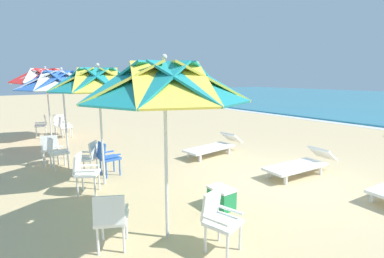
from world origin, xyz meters
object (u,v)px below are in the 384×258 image
at_px(beach_umbrella_0, 165,83).
at_px(plastic_chair_5, 50,148).
at_px(plastic_chair_2, 84,171).
at_px(plastic_chair_6, 56,151).
at_px(sun_lounger_2, 214,146).
at_px(beach_umbrella_3, 46,77).
at_px(cooler_box, 221,198).
at_px(plastic_chair_8, 59,123).
at_px(plastic_chair_3, 89,156).
at_px(beach_umbrella_2, 62,81).
at_px(plastic_chair_4, 107,156).
at_px(beach_umbrella_1, 98,81).
at_px(plastic_chair_0, 111,217).
at_px(sun_lounger_1, 301,164).
at_px(plastic_chair_7, 64,126).
at_px(plastic_chair_1, 219,217).
at_px(plastic_chair_9, 42,124).

relative_size(beach_umbrella_0, plastic_chair_5, 3.17).
distance_m(plastic_chair_2, plastic_chair_6, 2.09).
bearing_deg(sun_lounger_2, beach_umbrella_3, -146.47).
bearing_deg(cooler_box, plastic_chair_8, -174.49).
xyz_separation_m(plastic_chair_3, beach_umbrella_2, (-1.87, -0.07, 1.82)).
bearing_deg(cooler_box, plastic_chair_6, -155.35).
bearing_deg(plastic_chair_4, beach_umbrella_0, -4.65).
height_order(plastic_chair_4, plastic_chair_6, same).
xyz_separation_m(beach_umbrella_1, beach_umbrella_2, (-2.66, -0.15, -0.03)).
relative_size(plastic_chair_0, sun_lounger_1, 0.39).
bearing_deg(plastic_chair_7, plastic_chair_5, -18.20).
xyz_separation_m(beach_umbrella_1, cooler_box, (2.49, 1.35, -2.14)).
relative_size(plastic_chair_4, beach_umbrella_2, 0.32).
height_order(plastic_chair_0, plastic_chair_1, same).
height_order(plastic_chair_3, beach_umbrella_2, beach_umbrella_2).
bearing_deg(plastic_chair_4, plastic_chair_6, -145.78).
xyz_separation_m(plastic_chair_0, beach_umbrella_2, (-5.16, 0.64, 1.82)).
bearing_deg(plastic_chair_9, beach_umbrella_0, 0.99).
relative_size(plastic_chair_7, plastic_chair_9, 1.00).
height_order(beach_umbrella_2, cooler_box, beach_umbrella_2).
relative_size(plastic_chair_3, plastic_chair_5, 1.00).
bearing_deg(sun_lounger_2, beach_umbrella_2, -121.47).
distance_m(plastic_chair_0, cooler_box, 2.16).
xyz_separation_m(plastic_chair_5, beach_umbrella_3, (-3.53, 0.67, 1.94)).
bearing_deg(cooler_box, plastic_chair_1, -44.60).
distance_m(beach_umbrella_0, plastic_chair_1, 2.03).
bearing_deg(plastic_chair_0, sun_lounger_2, 122.64).
bearing_deg(plastic_chair_3, plastic_chair_9, -179.24).
bearing_deg(plastic_chair_8, plastic_chair_9, -101.92).
distance_m(plastic_chair_2, cooler_box, 2.91).
relative_size(plastic_chair_1, sun_lounger_2, 0.40).
distance_m(plastic_chair_2, plastic_chair_9, 7.02).
bearing_deg(plastic_chair_1, beach_umbrella_1, -172.84).
height_order(plastic_chair_3, sun_lounger_1, plastic_chair_3).
relative_size(beach_umbrella_1, plastic_chair_9, 3.15).
height_order(plastic_chair_8, plastic_chair_9, same).
bearing_deg(plastic_chair_9, plastic_chair_0, -3.88).
bearing_deg(plastic_chair_0, plastic_chair_7, 171.41).
distance_m(plastic_chair_4, sun_lounger_2, 3.39).
bearing_deg(sun_lounger_1, beach_umbrella_2, -139.21).
bearing_deg(plastic_chair_0, beach_umbrella_0, 74.99).
relative_size(sun_lounger_1, cooler_box, 4.39).
height_order(plastic_chair_4, plastic_chair_8, same).
relative_size(plastic_chair_0, plastic_chair_1, 1.00).
bearing_deg(plastic_chair_7, plastic_chair_1, -0.26).
relative_size(plastic_chair_6, cooler_box, 1.73).
bearing_deg(beach_umbrella_0, plastic_chair_3, -178.61).
relative_size(plastic_chair_2, plastic_chair_9, 1.00).
bearing_deg(beach_umbrella_3, plastic_chair_6, -8.79).
distance_m(beach_umbrella_1, plastic_chair_8, 6.89).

